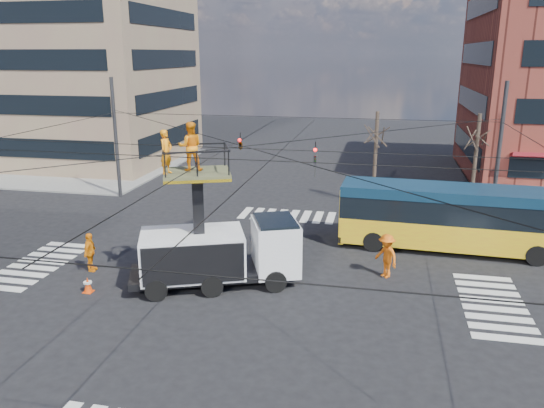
{
  "coord_description": "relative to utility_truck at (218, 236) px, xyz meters",
  "views": [
    {
      "loc": [
        5.4,
        -20.2,
        9.46
      ],
      "look_at": [
        0.73,
        2.02,
        2.99
      ],
      "focal_mm": 35.0,
      "sensor_mm": 36.0,
      "label": 1
    }
  ],
  "objects": [
    {
      "name": "traffic_cone",
      "position": [
        -5.04,
        -1.91,
        -1.84
      ],
      "size": [
        0.36,
        0.36,
        0.66
      ],
      "primitive_type": "cone",
      "color": "#F1420A",
      "rests_on": "ground"
    },
    {
      "name": "sidewalk_nw",
      "position": [
        -19.93,
        21.3,
        -2.11
      ],
      "size": [
        18.0,
        18.0,
        0.12
      ],
      "primitive_type": "cube",
      "color": "slate",
      "rests_on": "ground"
    },
    {
      "name": "worker_ground",
      "position": [
        -6.08,
        0.14,
        -1.28
      ],
      "size": [
        0.56,
        1.09,
        1.78
      ],
      "primitive_type": "imported",
      "rotation": [
        0.0,
        0.0,
        1.7
      ],
      "color": "orange",
      "rests_on": "ground"
    },
    {
      "name": "flagger",
      "position": [
        6.9,
        2.2,
        -1.19
      ],
      "size": [
        1.38,
        1.43,
        1.96
      ],
      "primitive_type": "imported",
      "rotation": [
        0.0,
        0.0,
        -0.86
      ],
      "color": "#DE5B0E",
      "rests_on": "ground"
    },
    {
      "name": "utility_truck",
      "position": [
        0.0,
        0.0,
        0.0
      ],
      "size": [
        7.36,
        4.71,
        6.88
      ],
      "rotation": [
        0.0,
        0.0,
        0.38
      ],
      "color": "black",
      "rests_on": "ground"
    },
    {
      "name": "city_bus",
      "position": [
        10.33,
        6.28,
        -0.44
      ],
      "size": [
        11.59,
        3.14,
        3.2
      ],
      "rotation": [
        0.0,
        0.0,
        -0.05
      ],
      "color": "yellow",
      "rests_on": "ground"
    },
    {
      "name": "overhead_network",
      "position": [
        1.0,
        0.7,
        2.12
      ],
      "size": [
        24.24,
        24.24,
        8.0
      ],
      "color": "#2D2D30",
      "rests_on": "ground"
    },
    {
      "name": "tree_b",
      "position": [
        12.07,
        13.8,
        2.46
      ],
      "size": [
        2.0,
        2.0,
        6.0
      ],
      "color": "#382B21",
      "rests_on": "ground"
    },
    {
      "name": "ground",
      "position": [
        1.07,
        0.3,
        -2.17
      ],
      "size": [
        120.0,
        120.0,
        0.0
      ],
      "primitive_type": "plane",
      "color": "black",
      "rests_on": "ground"
    },
    {
      "name": "tree_a",
      "position": [
        6.07,
        13.8,
        2.46
      ],
      "size": [
        2.0,
        2.0,
        6.0
      ],
      "color": "#382B21",
      "rests_on": "ground"
    },
    {
      "name": "crosswalks",
      "position": [
        1.07,
        0.3,
        -2.16
      ],
      "size": [
        22.4,
        22.4,
        0.02
      ],
      "primitive_type": null,
      "color": "silver",
      "rests_on": "ground"
    }
  ]
}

